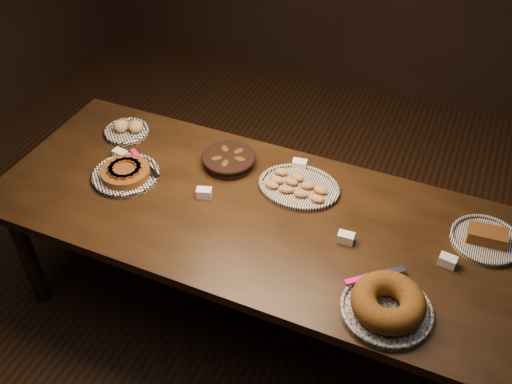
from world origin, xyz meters
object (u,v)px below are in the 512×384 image
at_px(apple_tart_plate, 126,173).
at_px(madeleine_platter, 298,186).
at_px(buffet_table, 248,221).
at_px(bundt_cake_plate, 388,304).

xyz_separation_m(apple_tart_plate, madeleine_platter, (0.80, 0.25, -0.01)).
bearing_deg(buffet_table, apple_tart_plate, -177.50).
xyz_separation_m(apple_tart_plate, bundt_cake_plate, (1.35, -0.29, 0.02)).
bearing_deg(madeleine_platter, buffet_table, -128.83).
relative_size(madeleine_platter, bundt_cake_plate, 0.93).
bearing_deg(madeleine_platter, apple_tart_plate, -165.41).
xyz_separation_m(madeleine_platter, bundt_cake_plate, (0.56, -0.53, 0.03)).
distance_m(madeleine_platter, bundt_cake_plate, 0.77).
bearing_deg(apple_tart_plate, buffet_table, 6.80).
bearing_deg(madeleine_platter, bundt_cake_plate, -46.51).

